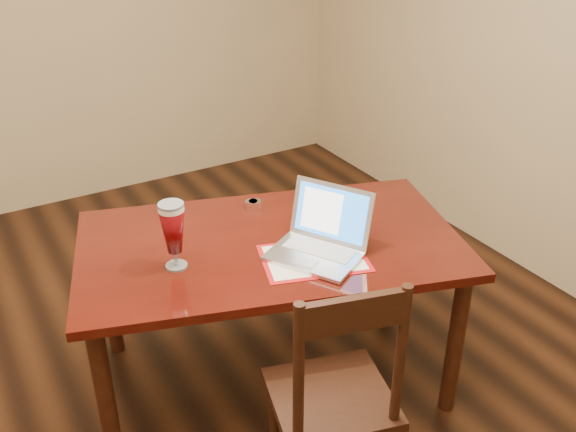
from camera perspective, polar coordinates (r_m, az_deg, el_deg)
ground at (r=3.07m, az=-8.15°, el=-17.05°), size 5.00×5.00×0.00m
room_shell at (r=2.21m, az=-11.36°, el=17.08°), size 4.51×5.01×2.71m
dining_table at (r=2.81m, az=-1.62°, el=-3.72°), size 1.84×1.37×1.05m
dining_chair at (r=2.43m, az=4.16°, el=-15.84°), size 0.53×0.51×1.03m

